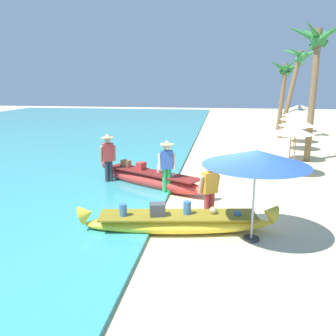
{
  "coord_description": "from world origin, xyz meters",
  "views": [
    {
      "loc": [
        0.18,
        -8.57,
        3.5
      ],
      "look_at": [
        -1.42,
        1.89,
        0.9
      ],
      "focal_mm": 37.72,
      "sensor_mm": 36.0,
      "label": 1
    }
  ],
  "objects": [
    {
      "name": "boat_yellow_foreground",
      "position": [
        -0.77,
        -0.81,
        0.26
      ],
      "size": [
        4.74,
        1.46,
        0.76
      ],
      "color": "yellow",
      "rests_on": "ground"
    },
    {
      "name": "ground_plane",
      "position": [
        0.0,
        0.0,
        0.0
      ],
      "size": [
        80.0,
        80.0,
        0.0
      ],
      "primitive_type": "plane",
      "color": "beige"
    },
    {
      "name": "palm_tree_leaning_seaward",
      "position": [
        4.02,
        7.8,
        4.8
      ],
      "size": [
        2.62,
        2.76,
        5.97
      ],
      "color": "brown",
      "rests_on": "ground"
    },
    {
      "name": "boat_red_midground",
      "position": [
        -2.08,
        2.6,
        0.31
      ],
      "size": [
        4.19,
        2.6,
        0.83
      ],
      "color": "red",
      "rests_on": "ground"
    },
    {
      "name": "person_vendor_hatted",
      "position": [
        -1.47,
        1.97,
        1.02
      ],
      "size": [
        0.58,
        0.44,
        1.75
      ],
      "color": "green",
      "rests_on": "ground"
    },
    {
      "name": "person_tourist_customer",
      "position": [
        -0.06,
        -0.23,
        0.9
      ],
      "size": [
        0.56,
        0.45,
        1.6
      ],
      "color": "#B2383D",
      "rests_on": "ground"
    },
    {
      "name": "parasol_row_2",
      "position": [
        3.93,
        10.41,
        1.75
      ],
      "size": [
        1.6,
        1.6,
        1.91
      ],
      "color": "#8E6B47",
      "rests_on": "ground"
    },
    {
      "name": "patio_umbrella_large",
      "position": [
        0.93,
        -0.97,
        1.91
      ],
      "size": [
        2.33,
        2.33,
        2.08
      ],
      "color": "#B7B7BC",
      "rests_on": "ground"
    },
    {
      "name": "parasol_row_3",
      "position": [
        4.44,
        12.84,
        1.75
      ],
      "size": [
        1.6,
        1.6,
        1.91
      ],
      "color": "#8E6B47",
      "rests_on": "ground"
    },
    {
      "name": "parasol_row_5",
      "position": [
        5.64,
        17.94,
        1.75
      ],
      "size": [
        1.6,
        1.6,
        1.91
      ],
      "color": "#8E6B47",
      "rests_on": "ground"
    },
    {
      "name": "palm_tree_tall_inland",
      "position": [
        4.58,
        14.57,
        4.39
      ],
      "size": [
        2.42,
        2.27,
        5.62
      ],
      "color": "brown",
      "rests_on": "ground"
    },
    {
      "name": "parasol_row_1",
      "position": [
        3.48,
        7.71,
        1.75
      ],
      "size": [
        1.6,
        1.6,
        1.91
      ],
      "color": "#8E6B47",
      "rests_on": "ground"
    },
    {
      "name": "person_vendor_assistant",
      "position": [
        -3.66,
        2.88,
        1.02
      ],
      "size": [
        0.58,
        0.46,
        1.77
      ],
      "color": "#333842",
      "rests_on": "ground"
    },
    {
      "name": "parasol_row_4",
      "position": [
        4.81,
        15.43,
        1.75
      ],
      "size": [
        1.6,
        1.6,
        1.91
      ],
      "color": "#8E6B47",
      "rests_on": "ground"
    },
    {
      "name": "parasol_row_0",
      "position": [
        2.77,
        5.09,
        1.75
      ],
      "size": [
        1.6,
        1.6,
        1.91
      ],
      "color": "#8E6B47",
      "rests_on": "ground"
    },
    {
      "name": "palm_tree_mid_cluster",
      "position": [
        4.19,
        16.27,
        3.92
      ],
      "size": [
        2.86,
        2.43,
        4.97
      ],
      "color": "brown",
      "rests_on": "ground"
    }
  ]
}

